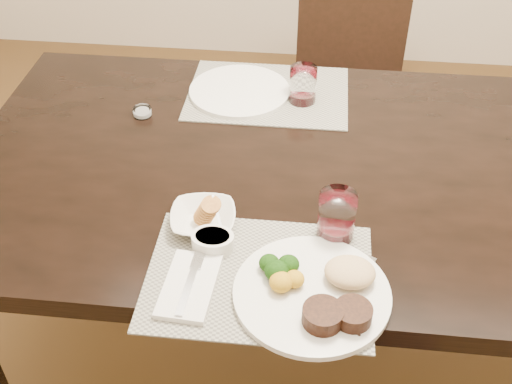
# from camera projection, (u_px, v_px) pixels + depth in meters

# --- Properties ---
(ground_plane) EXTENTS (4.50, 4.50, 0.00)m
(ground_plane) POSITION_uv_depth(u_px,v_px,m) (335.00, 351.00, 2.07)
(ground_plane) COLOR #4D3418
(ground_plane) RESTS_ON ground
(dining_table) EXTENTS (2.00, 1.00, 0.75)m
(dining_table) POSITION_uv_depth(u_px,v_px,m) (356.00, 193.00, 1.65)
(dining_table) COLOR black
(dining_table) RESTS_ON ground
(chair_far) EXTENTS (0.42, 0.42, 0.90)m
(chair_far) POSITION_uv_depth(u_px,v_px,m) (349.00, 71.00, 2.46)
(chair_far) COLOR black
(chair_far) RESTS_ON ground
(placemat_near) EXTENTS (0.46, 0.34, 0.00)m
(placemat_near) POSITION_uv_depth(u_px,v_px,m) (259.00, 277.00, 1.31)
(placemat_near) COLOR gray
(placemat_near) RESTS_ON dining_table
(placemat_far) EXTENTS (0.46, 0.34, 0.00)m
(placemat_far) POSITION_uv_depth(u_px,v_px,m) (268.00, 93.00, 1.86)
(placemat_far) COLOR gray
(placemat_far) RESTS_ON dining_table
(dinner_plate) EXTENTS (0.31, 0.31, 0.06)m
(dinner_plate) POSITION_uv_depth(u_px,v_px,m) (319.00, 292.00, 1.25)
(dinner_plate) COLOR silver
(dinner_plate) RESTS_ON placemat_near
(napkin_fork) EXTENTS (0.11, 0.18, 0.02)m
(napkin_fork) POSITION_uv_depth(u_px,v_px,m) (190.00, 285.00, 1.28)
(napkin_fork) COLOR silver
(napkin_fork) RESTS_ON placemat_near
(steak_knife) EXTENTS (0.08, 0.25, 0.01)m
(steak_knife) POSITION_uv_depth(u_px,v_px,m) (358.00, 314.00, 1.23)
(steak_knife) COLOR silver
(steak_knife) RESTS_ON placemat_near
(cracker_bowl) EXTENTS (0.16, 0.16, 0.06)m
(cracker_bowl) POSITION_uv_depth(u_px,v_px,m) (203.00, 218.00, 1.41)
(cracker_bowl) COLOR silver
(cracker_bowl) RESTS_ON placemat_near
(sauce_ramekin) EXTENTS (0.09, 0.14, 0.07)m
(sauce_ramekin) POSITION_uv_depth(u_px,v_px,m) (213.00, 241.00, 1.36)
(sauce_ramekin) COLOR silver
(sauce_ramekin) RESTS_ON placemat_near
(wine_glass_near) EXTENTS (0.08, 0.08, 0.11)m
(wine_glass_near) POSITION_uv_depth(u_px,v_px,m) (337.00, 218.00, 1.37)
(wine_glass_near) COLOR white
(wine_glass_near) RESTS_ON placemat_near
(far_plate) EXTENTS (0.29, 0.29, 0.01)m
(far_plate) POSITION_uv_depth(u_px,v_px,m) (240.00, 91.00, 1.85)
(far_plate) COLOR silver
(far_plate) RESTS_ON placemat_far
(wine_glass_far) EXTENTS (0.08, 0.08, 0.10)m
(wine_glass_far) POSITION_uv_depth(u_px,v_px,m) (303.00, 86.00, 1.80)
(wine_glass_far) COLOR white
(wine_glass_far) RESTS_ON placemat_far
(salt_cellar) EXTENTS (0.05, 0.05, 0.02)m
(salt_cellar) POSITION_uv_depth(u_px,v_px,m) (142.00, 112.00, 1.77)
(salt_cellar) COLOR white
(salt_cellar) RESTS_ON dining_table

